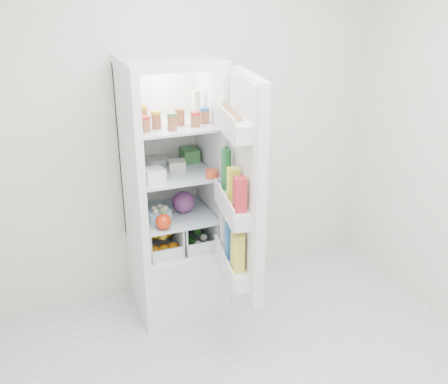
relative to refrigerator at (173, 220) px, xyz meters
name	(u,v)px	position (x,y,z in m)	size (l,w,h in m)	color
room_walls	(289,138)	(0.20, -1.25, 0.93)	(3.02, 3.02, 2.61)	silver
refrigerator	(173,220)	(0.00, 0.00, 0.00)	(0.60, 0.60, 1.80)	white
shelf_low	(175,214)	(0.00, -0.06, 0.07)	(0.49, 0.53, 0.01)	silver
shelf_mid	(173,172)	(0.00, -0.06, 0.38)	(0.49, 0.53, 0.01)	silver
shelf_top	(171,124)	(0.00, -0.06, 0.71)	(0.49, 0.53, 0.01)	silver
crisper_left	(159,234)	(-0.12, -0.06, -0.06)	(0.23, 0.46, 0.22)	silver
crisper_right	(192,228)	(0.12, -0.06, -0.06)	(0.23, 0.46, 0.22)	silver
condiment_jars	(171,120)	(-0.02, -0.14, 0.76)	(0.46, 0.32, 0.08)	#B21919
squeeze_bottle	(196,105)	(0.19, -0.02, 0.82)	(0.06, 0.06, 0.19)	silver
tub_white	(153,175)	(-0.17, -0.19, 0.43)	(0.13, 0.13, 0.08)	white
tub_cream	(177,165)	(0.03, -0.04, 0.42)	(0.11, 0.11, 0.06)	beige
tin_red	(212,174)	(0.19, -0.28, 0.42)	(0.08, 0.08, 0.05)	red
foil_tray	(156,161)	(-0.07, 0.12, 0.41)	(0.17, 0.13, 0.04)	#B6B5B9
tub_green	(189,155)	(0.17, 0.10, 0.44)	(0.11, 0.15, 0.09)	#3B823D
red_cabbage	(183,202)	(0.06, -0.07, 0.16)	(0.15, 0.15, 0.15)	#4F1C53
bell_pepper	(163,222)	(-0.14, -0.27, 0.13)	(0.10, 0.10, 0.10)	red
mushroom_bowl	(160,216)	(-0.13, -0.15, 0.12)	(0.16, 0.16, 0.08)	#94C7DE
citrus_pile	(161,239)	(-0.12, -0.12, -0.07)	(0.20, 0.24, 0.16)	orange
veg_pile	(193,234)	(0.13, -0.06, -0.10)	(0.16, 0.30, 0.10)	#1B4B19
fridge_door	(242,191)	(0.25, -0.63, 0.43)	(0.26, 0.60, 1.30)	white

